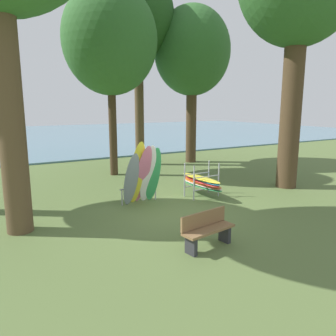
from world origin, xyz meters
TOP-DOWN VIEW (x-y plane):
  - ground_plane at (0.00, 0.00)m, footprint 80.00×80.00m
  - lake_water at (0.00, 29.02)m, footprint 80.00×36.00m
  - tree_mid_behind at (2.67, 8.25)m, footprint 3.85×3.85m
  - tree_far_right_back at (5.62, 7.47)m, footprint 4.28×4.28m
  - tree_deep_back at (0.35, 6.29)m, footprint 4.29×4.29m
  - leaning_board_pile at (-0.55, 1.21)m, footprint 1.46×0.98m
  - board_storage_rack at (1.77, 1.05)m, footprint 1.15×2.13m
  - park_bench at (-0.71, -2.60)m, footprint 1.45×0.61m

SIDE VIEW (x-z plane):
  - ground_plane at x=0.00m, z-range 0.00..0.00m
  - lake_water at x=0.00m, z-range 0.00..0.10m
  - park_bench at x=-0.71m, z-range 0.03..0.88m
  - board_storage_rack at x=1.77m, z-range -0.07..1.18m
  - leaning_board_pile at x=-0.55m, z-range -0.10..2.11m
  - tree_deep_back at x=0.35m, z-range 1.85..10.53m
  - tree_far_right_back at x=5.62m, z-range 1.85..10.62m
  - tree_mid_behind at x=2.67m, z-range 2.77..12.96m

